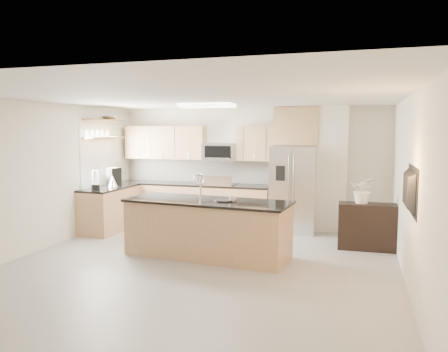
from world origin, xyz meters
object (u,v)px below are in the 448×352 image
(range, at_px, (219,204))
(island, at_px, (208,228))
(credenza, at_px, (368,226))
(cup, at_px, (233,199))
(blender, at_px, (95,182))
(coffee_maker, at_px, (114,177))
(kettle, at_px, (113,181))
(platter, at_px, (225,200))
(microwave, at_px, (220,152))
(refrigerator, at_px, (294,189))
(bowl, at_px, (109,117))
(television, at_px, (405,190))
(flower_vase, at_px, (363,183))

(range, height_order, island, island)
(island, xyz_separation_m, credenza, (2.57, 1.25, -0.07))
(cup, distance_m, blender, 3.16)
(cup, xyz_separation_m, coffee_maker, (-3.09, 1.47, 0.11))
(blender, height_order, kettle, blender)
(island, relative_size, credenza, 2.77)
(island, height_order, platter, island)
(microwave, height_order, platter, microwave)
(range, relative_size, island, 0.40)
(refrigerator, relative_size, bowl, 4.67)
(bowl, xyz_separation_m, television, (5.76, -2.40, -1.03))
(cup, xyz_separation_m, flower_vase, (2.03, 1.26, 0.19))
(television, bearing_deg, flower_vase, 13.30)
(range, xyz_separation_m, credenza, (3.12, -1.05, -0.06))
(range, xyz_separation_m, island, (0.55, -2.30, 0.01))
(kettle, height_order, coffee_maker, coffee_maker)
(kettle, height_order, television, television)
(microwave, relative_size, platter, 2.15)
(island, height_order, coffee_maker, island)
(credenza, distance_m, coffee_maker, 5.27)
(island, relative_size, platter, 7.99)
(refrigerator, bearing_deg, platter, -109.98)
(credenza, distance_m, platter, 2.64)
(cup, height_order, bowl, bowl)
(credenza, height_order, kettle, kettle)
(range, bearing_deg, blender, -142.82)
(refrigerator, height_order, cup, refrigerator)
(range, xyz_separation_m, refrigerator, (1.66, -0.05, 0.42))
(island, relative_size, television, 2.63)
(cup, bearing_deg, platter, 160.06)
(flower_vase, height_order, television, television)
(microwave, relative_size, coffee_maker, 1.97)
(flower_vase, bearing_deg, television, -76.70)
(credenza, relative_size, coffee_maker, 2.65)
(platter, xyz_separation_m, kettle, (-2.87, 1.25, 0.08))
(microwave, bearing_deg, island, -77.17)
(coffee_maker, bearing_deg, cup, -25.50)
(television, bearing_deg, credenza, 10.60)
(microwave, relative_size, refrigerator, 0.43)
(kettle, xyz_separation_m, bowl, (-0.23, 0.30, 1.34))
(platter, height_order, kettle, kettle)
(kettle, xyz_separation_m, flower_vase, (5.05, -0.04, 0.15))
(credenza, bearing_deg, bowl, 174.31)
(kettle, distance_m, coffee_maker, 0.19)
(bowl, bearing_deg, blender, -78.42)
(microwave, relative_size, blender, 1.96)
(blender, distance_m, bowl, 1.56)
(range, height_order, blender, blender)
(kettle, height_order, bowl, bowl)
(microwave, bearing_deg, coffee_maker, -154.99)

